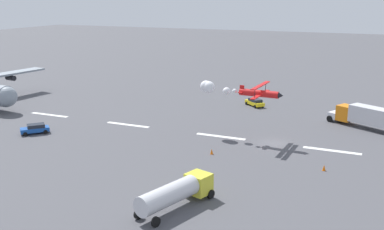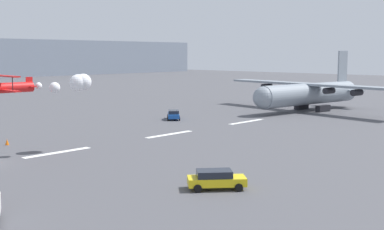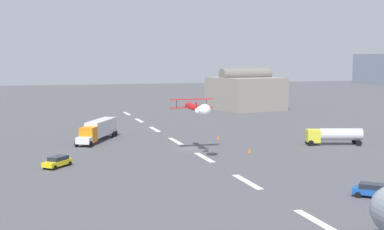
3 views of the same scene
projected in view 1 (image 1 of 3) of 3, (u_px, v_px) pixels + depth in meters
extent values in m
plane|color=#4C4C51|center=(274.00, 143.00, 68.07)|extent=(440.00, 440.00, 0.00)
cube|color=white|center=(332.00, 151.00, 64.82)|extent=(8.00, 0.90, 0.01)
cube|color=white|center=(221.00, 136.00, 71.32)|extent=(8.00, 0.90, 0.01)
cube|color=white|center=(128.00, 125.00, 77.82)|extent=(8.00, 0.90, 0.01)
cube|color=white|center=(50.00, 115.00, 84.32)|extent=(8.00, 0.90, 0.01)
sphere|color=gray|center=(7.00, 97.00, 84.53)|extent=(3.77, 3.77, 3.77)
cylinder|color=black|center=(11.00, 78.00, 98.73)|extent=(2.52, 1.40, 1.10)
cylinder|color=red|center=(259.00, 93.00, 67.40)|extent=(5.92, 1.28, 1.02)
cube|color=red|center=(260.00, 95.00, 67.35)|extent=(0.99, 7.21, 0.12)
cube|color=red|center=(261.00, 85.00, 67.01)|extent=(0.99, 7.21, 0.12)
cylinder|color=black|center=(266.00, 87.00, 69.36)|extent=(0.08, 0.08, 1.36)
cylinder|color=black|center=(255.00, 93.00, 64.99)|extent=(0.08, 0.08, 1.36)
cube|color=red|center=(242.00, 89.00, 68.41)|extent=(0.70, 0.13, 1.10)
cube|color=red|center=(242.00, 91.00, 68.51)|extent=(0.69, 2.02, 0.08)
cone|color=black|center=(281.00, 96.00, 65.99)|extent=(0.74, 0.90, 0.87)
sphere|color=white|center=(234.00, 91.00, 68.81)|extent=(0.70, 0.70, 0.70)
sphere|color=white|center=(227.00, 91.00, 69.99)|extent=(1.13, 1.13, 1.13)
sphere|color=white|center=(209.00, 87.00, 70.99)|extent=(1.83, 1.83, 1.83)
sphere|color=white|center=(206.00, 86.00, 71.33)|extent=(1.79, 1.79, 1.79)
cube|color=silver|center=(335.00, 115.00, 79.90)|extent=(2.58, 2.96, 1.10)
cube|color=orange|center=(346.00, 113.00, 78.19)|extent=(3.29, 3.33, 2.60)
cube|color=silver|center=(381.00, 118.00, 73.30)|extent=(10.18, 6.98, 2.80)
cylinder|color=black|center=(330.00, 119.00, 79.44)|extent=(1.14, 0.82, 1.10)
cylinder|color=black|center=(338.00, 117.00, 80.94)|extent=(1.14, 0.82, 1.10)
cube|color=yellow|center=(199.00, 183.00, 49.42)|extent=(2.94, 2.81, 2.20)
cylinder|color=silver|center=(168.00, 195.00, 45.86)|extent=(4.19, 7.67, 2.10)
cylinder|color=black|center=(194.00, 188.00, 50.90)|extent=(0.60, 1.05, 1.00)
cylinder|color=black|center=(138.00, 214.00, 44.84)|extent=(0.60, 1.05, 1.00)
cylinder|color=black|center=(211.00, 194.00, 49.37)|extent=(0.60, 1.05, 1.00)
cylinder|color=black|center=(156.00, 222.00, 43.32)|extent=(0.60, 1.05, 1.00)
cube|color=yellow|center=(255.00, 103.00, 90.87)|extent=(4.61, 4.36, 0.65)
cube|color=#1E232D|center=(255.00, 100.00, 90.54)|extent=(3.15, 3.05, 0.55)
cylinder|color=black|center=(246.00, 103.00, 91.99)|extent=(0.63, 0.59, 0.64)
cylinder|color=black|center=(255.00, 107.00, 89.18)|extent=(0.63, 0.59, 0.64)
cylinder|color=black|center=(254.00, 102.00, 92.72)|extent=(0.63, 0.59, 0.64)
cylinder|color=black|center=(263.00, 106.00, 89.92)|extent=(0.63, 0.59, 0.64)
cube|color=#194CA5|center=(35.00, 130.00, 72.72)|extent=(4.26, 4.40, 0.65)
cube|color=#1E232D|center=(36.00, 126.00, 72.65)|extent=(2.98, 3.03, 0.55)
cylinder|color=black|center=(25.00, 134.00, 71.42)|extent=(0.60, 0.62, 0.64)
cylinder|color=black|center=(46.00, 132.00, 72.59)|extent=(0.60, 0.62, 0.64)
cylinder|color=black|center=(24.00, 131.00, 73.01)|extent=(0.60, 0.62, 0.64)
cylinder|color=black|center=(44.00, 129.00, 74.18)|extent=(0.60, 0.62, 0.64)
cone|color=orange|center=(324.00, 168.00, 57.30)|extent=(0.44, 0.44, 0.75)
cone|color=orange|center=(212.00, 152.00, 63.29)|extent=(0.44, 0.44, 0.75)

